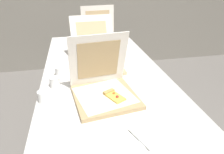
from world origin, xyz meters
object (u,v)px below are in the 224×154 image
Objects in this scene: pizza_box_front at (104,88)px; cup_white_near_center at (55,82)px; cup_white_near_left at (44,97)px; cup_white_mid at (60,72)px; pizza_box_middle at (97,59)px; table at (105,81)px; pizza_box_back at (102,40)px; napkin_pile at (151,133)px.

cup_white_near_center is at bearing 141.88° from pizza_box_front.
cup_white_mid is at bearing 75.72° from cup_white_near_left.
pizza_box_front reaches higher than pizza_box_middle.
table is 4.38× the size of pizza_box_middle.
cup_white_mid is at bearing -129.37° from pizza_box_back.
pizza_box_back is at bearing 63.41° from cup_white_near_left.
pizza_box_middle reaches higher than cup_white_mid.
cup_white_mid is 0.35× the size of napkin_pile.
pizza_box_back is at bearing 82.75° from table.
table is 5.44× the size of pizza_box_front.
cup_white_near_left reaches higher than table.
cup_white_mid is (-0.27, -0.13, -0.02)m from pizza_box_middle.
table is 11.20× the size of napkin_pile.
cup_white_mid is (-0.26, 0.32, -0.02)m from pizza_box_front.
pizza_box_back reaches higher than cup_white_near_center.
cup_white_near_center is 0.35× the size of napkin_pile.
cup_white_near_left is at bearing -132.21° from pizza_box_middle.
napkin_pile is at bearing -96.87° from pizza_box_back.
pizza_box_middle is at bearing 80.09° from pizza_box_front.
pizza_box_front is 0.41m from cup_white_mid.
cup_white_mid is 0.78m from napkin_pile.
pizza_box_middle is (-0.03, 0.18, 0.10)m from table.
cup_white_near_left is (-0.05, -0.16, 0.00)m from cup_white_near_center.
pizza_box_front is 5.82× the size of cup_white_near_left.
pizza_box_middle is 1.23× the size of pizza_box_back.
table is 31.66× the size of cup_white_near_center.
cup_white_near_center reaches higher than table.
cup_white_near_left is (-0.33, 0.01, -0.02)m from pizza_box_front.
pizza_box_middle is 0.41m from cup_white_near_center.
pizza_box_middle is at bearing 43.15° from cup_white_near_center.
cup_white_near_left is at bearing 143.83° from napkin_pile.
cup_white_near_center reaches higher than napkin_pile.
cup_white_mid is (0.03, 0.15, 0.00)m from cup_white_near_center.
pizza_box_front is 0.33m from cup_white_near_center.
pizza_box_front is 0.81× the size of pizza_box_middle.
pizza_box_back is 2.07× the size of napkin_pile.
cup_white_near_center is 0.67m from napkin_pile.
table is 0.69m from pizza_box_back.
cup_white_mid is at bearing 121.46° from pizza_box_front.
pizza_box_back is at bearing 90.73° from napkin_pile.
cup_white_near_center is 0.16m from cup_white_near_left.
cup_white_near_left is at bearing 170.68° from pizza_box_front.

